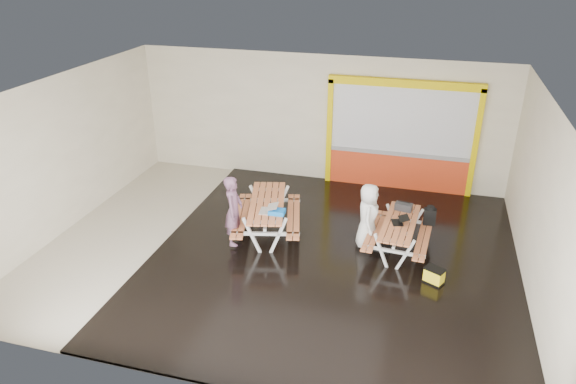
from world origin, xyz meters
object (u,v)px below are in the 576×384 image
(person_right, at_px, (368,216))
(blue_pouch, at_px, (277,212))
(picnic_table_right, at_px, (399,229))
(person_left, at_px, (234,211))
(fluke_bag, at_px, (434,276))
(backpack, at_px, (430,216))
(picnic_table_left, at_px, (267,210))
(laptop_right, at_px, (400,221))
(toolbox, at_px, (404,207))
(laptop_left, at_px, (268,209))
(dark_case, at_px, (381,246))

(person_right, bearing_deg, blue_pouch, 101.31)
(picnic_table_right, xyz_separation_m, person_left, (-3.46, -0.69, 0.31))
(person_right, bearing_deg, fluke_bag, -130.12)
(blue_pouch, height_order, backpack, blue_pouch)
(person_left, bearing_deg, picnic_table_left, -44.37)
(person_right, xyz_separation_m, blue_pouch, (-1.87, -0.54, 0.12))
(picnic_table_right, distance_m, fluke_bag, 1.34)
(person_right, xyz_separation_m, laptop_right, (0.67, -0.06, 0.01))
(toolbox, bearing_deg, person_right, -141.67)
(laptop_right, distance_m, fluke_bag, 1.39)
(backpack, bearing_deg, person_left, -162.45)
(person_left, height_order, toolbox, person_left)
(laptop_left, relative_size, dark_case, 1.04)
(fluke_bag, bearing_deg, blue_pouch, 171.50)
(backpack, bearing_deg, laptop_right, -133.81)
(person_right, xyz_separation_m, laptop_left, (-2.08, -0.49, 0.12))
(person_left, relative_size, toolbox, 3.97)
(picnic_table_left, height_order, blue_pouch, blue_pouch)
(fluke_bag, bearing_deg, picnic_table_left, 165.00)
(picnic_table_left, xyz_separation_m, backpack, (3.52, 0.62, 0.04))
(picnic_table_right, height_order, laptop_left, laptop_left)
(person_left, distance_m, laptop_right, 3.51)
(toolbox, bearing_deg, laptop_left, -159.47)
(laptop_right, bearing_deg, fluke_bag, -51.02)
(picnic_table_right, distance_m, blue_pouch, 2.62)
(laptop_right, distance_m, toolbox, 0.62)
(picnic_table_right, bearing_deg, laptop_right, -101.40)
(picnic_table_right, relative_size, blue_pouch, 5.83)
(dark_case, bearing_deg, blue_pouch, -167.37)
(picnic_table_left, relative_size, backpack, 5.60)
(toolbox, bearing_deg, dark_case, -122.09)
(dark_case, bearing_deg, picnic_table_right, 5.49)
(backpack, xyz_separation_m, dark_case, (-0.95, -0.62, -0.56))
(picnic_table_left, distance_m, laptop_left, 0.54)
(laptop_left, relative_size, laptop_right, 1.05)
(picnic_table_left, relative_size, picnic_table_right, 1.24)
(picnic_table_left, height_order, toolbox, toolbox)
(picnic_table_right, xyz_separation_m, blue_pouch, (-2.54, -0.52, 0.33))
(picnic_table_left, xyz_separation_m, blue_pouch, (0.38, -0.50, 0.25))
(laptop_left, relative_size, fluke_bag, 0.96)
(picnic_table_left, xyz_separation_m, dark_case, (2.57, -0.00, -0.52))
(backpack, distance_m, dark_case, 1.27)
(person_left, xyz_separation_m, backpack, (4.05, 1.28, -0.20))
(person_left, bearing_deg, fluke_bag, -99.96)
(person_right, bearing_deg, dark_case, -102.86)
(dark_case, bearing_deg, picnic_table_left, 179.90)
(laptop_left, xyz_separation_m, toolbox, (2.78, 1.04, -0.07))
(person_left, xyz_separation_m, laptop_right, (3.45, 0.65, -0.09))
(picnic_table_left, distance_m, dark_case, 2.62)
(laptop_left, relative_size, backpack, 0.99)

